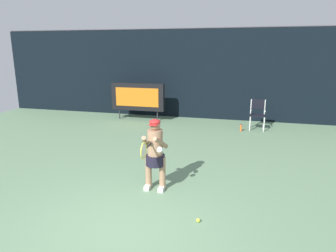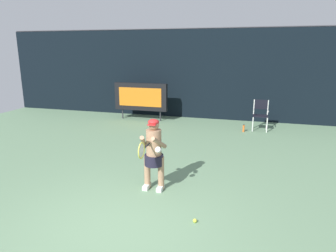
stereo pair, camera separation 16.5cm
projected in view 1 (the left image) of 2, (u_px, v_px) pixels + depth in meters
ground at (116, 236)px, 4.77m from camera, size 18.00×22.00×0.03m
backdrop_screen at (202, 75)px, 12.48m from camera, size 18.00×0.12×3.66m
scoreboard at (138, 97)px, 12.35m from camera, size 2.20×0.21×1.50m
umpire_chair at (258, 113)px, 10.91m from camera, size 0.52×0.44×1.08m
water_bottle at (241, 128)px, 10.78m from camera, size 0.07×0.07×0.27m
tennis_player at (155, 152)px, 6.19m from camera, size 0.53×0.61×1.49m
tennis_racket at (144, 150)px, 5.59m from camera, size 0.03×0.60×0.31m
tennis_ball_loose at (198, 220)px, 5.14m from camera, size 0.07×0.07×0.07m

